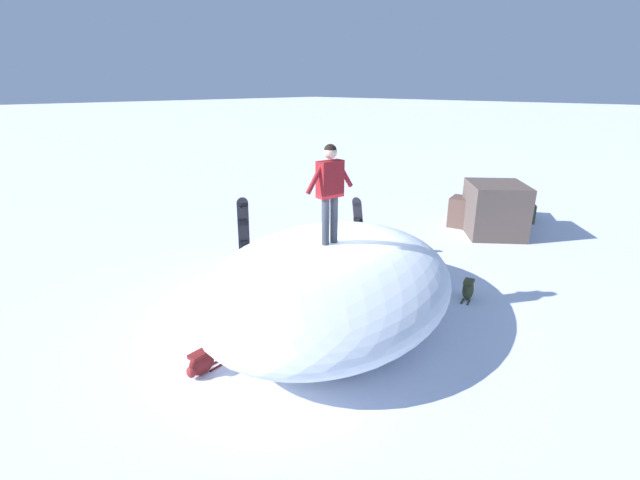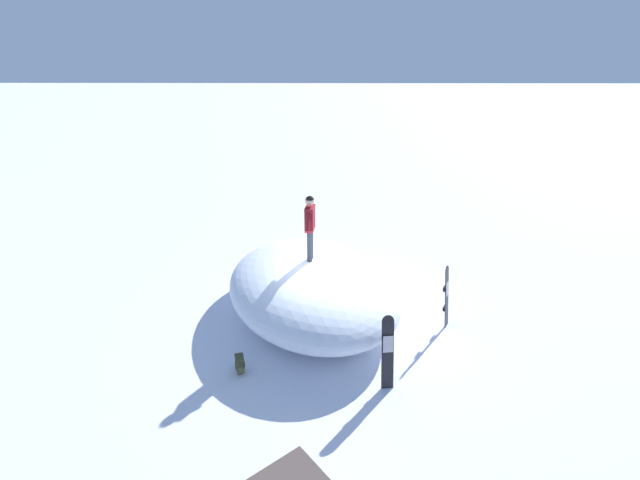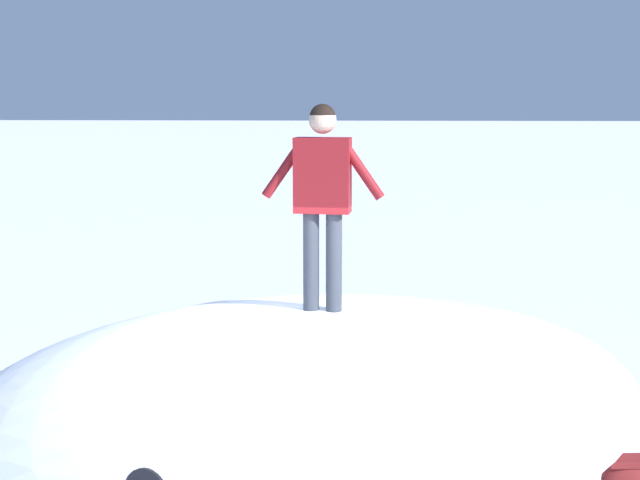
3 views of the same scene
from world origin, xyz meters
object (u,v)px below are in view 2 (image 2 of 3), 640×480
at_px(snowboarder_standing, 310,222).
at_px(snowboard_primary_upright, 446,295).
at_px(snowboard_secondary_upright, 388,351).
at_px(backpack_near, 322,263).
at_px(backpack_far, 240,364).

bearing_deg(snowboarder_standing, snowboard_primary_upright, 169.42).
xyz_separation_m(snowboarder_standing, snowboard_secondary_upright, (-1.75, 2.98, -1.81)).
bearing_deg(backpack_near, snowboarder_standing, 84.26).
relative_size(snowboarder_standing, snowboard_primary_upright, 1.03).
height_order(snowboarder_standing, snowboard_secondary_upright, snowboarder_standing).
bearing_deg(backpack_far, snowboard_secondary_upright, 175.14).
bearing_deg(backpack_far, snowboarder_standing, -118.96).
distance_m(backpack_near, backpack_far, 5.63).
height_order(snowboard_secondary_upright, backpack_far, snowboard_secondary_upright).
height_order(backpack_near, backpack_far, backpack_far).
bearing_deg(backpack_far, snowboard_primary_upright, -158.07).
bearing_deg(snowboard_primary_upright, backpack_near, -45.09).
distance_m(snowboard_primary_upright, backpack_near, 4.72).
relative_size(snowboarder_standing, backpack_near, 2.57).
distance_m(snowboarder_standing, backpack_far, 3.93).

